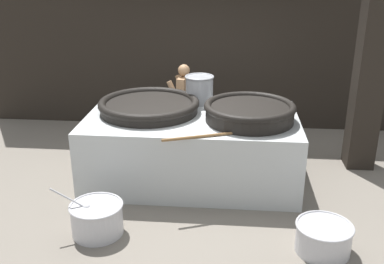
{
  "coord_description": "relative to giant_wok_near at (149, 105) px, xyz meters",
  "views": [
    {
      "loc": [
        0.58,
        -6.33,
        3.22
      ],
      "look_at": [
        0.0,
        0.0,
        0.77
      ],
      "focal_mm": 42.0,
      "sensor_mm": 36.0,
      "label": 1
    }
  ],
  "objects": [
    {
      "name": "giant_wok_near",
      "position": [
        0.0,
        0.0,
        0.0
      ],
      "size": [
        1.55,
        1.55,
        0.2
      ],
      "color": "black",
      "rests_on": "hearth_platform"
    },
    {
      "name": "stock_pot",
      "position": [
        0.73,
        0.53,
        0.13
      ],
      "size": [
        0.47,
        0.47,
        0.45
      ],
      "color": "gray",
      "rests_on": "hearth_platform"
    },
    {
      "name": "support_pillar",
      "position": [
        3.39,
        0.6,
        0.77
      ],
      "size": [
        0.43,
        0.43,
        3.81
      ],
      "primitive_type": "cube",
      "color": "black",
      "rests_on": "ground_plane"
    },
    {
      "name": "hearth_platform",
      "position": [
        0.67,
        -0.13,
        -0.62
      ],
      "size": [
        3.17,
        1.83,
        1.03
      ],
      "color": "#B2B7B7",
      "rests_on": "ground_plane"
    },
    {
      "name": "stirring_paddle",
      "position": [
        1.05,
        -0.92,
        -0.09
      ],
      "size": [
        1.27,
        0.54,
        0.04
      ],
      "rotation": [
        0.0,
        0.0,
        0.36
      ],
      "color": "brown",
      "rests_on": "hearth_platform"
    },
    {
      "name": "back_wall",
      "position": [
        0.67,
        2.4,
        0.77
      ],
      "size": [
        8.91,
        0.24,
        3.81
      ],
      "primitive_type": "cube",
      "color": "black",
      "rests_on": "ground_plane"
    },
    {
      "name": "prep_bowl_meat",
      "position": [
        2.38,
        -1.89,
        -0.94
      ],
      "size": [
        0.67,
        0.67,
        0.36
      ],
      "color": "#B7B7BC",
      "rests_on": "ground_plane"
    },
    {
      "name": "giant_wok_far",
      "position": [
        1.52,
        -0.27,
        0.04
      ],
      "size": [
        1.32,
        1.32,
        0.27
      ],
      "color": "black",
      "rests_on": "hearth_platform"
    },
    {
      "name": "cook",
      "position": [
        0.4,
        1.21,
        -0.31
      ],
      "size": [
        0.41,
        0.59,
        1.51
      ],
      "rotation": [
        0.0,
        0.0,
        2.94
      ],
      "color": "#9E7551",
      "rests_on": "ground_plane"
    },
    {
      "name": "ground_plane",
      "position": [
        0.67,
        -0.13,
        -1.13
      ],
      "size": [
        60.0,
        60.0,
        0.0
      ],
      "primitive_type": "plane",
      "color": "slate"
    },
    {
      "name": "prep_bowl_vegetables",
      "position": [
        -0.37,
        -1.77,
        -0.91
      ],
      "size": [
        0.86,
        0.67,
        0.66
      ],
      "color": "#B7B7BC",
      "rests_on": "ground_plane"
    }
  ]
}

